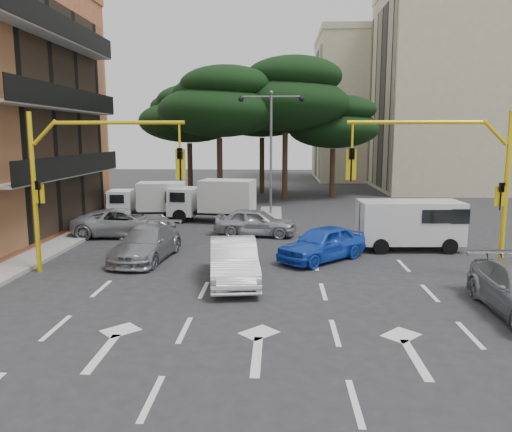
{
  "coord_description": "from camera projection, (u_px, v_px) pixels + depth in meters",
  "views": [
    {
      "loc": [
        0.48,
        -16.06,
        5.14
      ],
      "look_at": [
        -0.5,
        5.79,
        1.6
      ],
      "focal_mm": 35.0,
      "sensor_mm": 36.0,
      "label": 1
    }
  ],
  "objects": [
    {
      "name": "apartment_beige_far",
      "position": [
        386.0,
        108.0,
        58.17
      ],
      "size": [
        16.2,
        12.15,
        16.7
      ],
      "color": "#B8AE8A",
      "rests_on": "ground"
    },
    {
      "name": "car_blue_compact",
      "position": [
        322.0,
        243.0,
        20.66
      ],
      "size": [
        4.21,
        4.14,
        1.44
      ],
      "primitive_type": "imported",
      "rotation": [
        0.0,
        0.0,
        -0.8
      ],
      "color": "blue",
      "rests_on": "ground"
    },
    {
      "name": "box_truck_b",
      "position": [
        212.0,
        201.0,
        29.91
      ],
      "size": [
        5.42,
        2.89,
        2.54
      ],
      "primitive_type": null,
      "rotation": [
        0.0,
        0.0,
        1.43
      ],
      "color": "white",
      "rests_on": "ground"
    },
    {
      "name": "pine_back",
      "position": [
        263.0,
        107.0,
        44.06
      ],
      "size": [
        9.15,
        9.15,
        10.23
      ],
      "color": "#382616",
      "rests_on": "ground"
    },
    {
      "name": "pine_left_far",
      "position": [
        190.0,
        114.0,
        41.48
      ],
      "size": [
        8.32,
        8.32,
        9.3
      ],
      "color": "#382616",
      "rests_on": "ground"
    },
    {
      "name": "car_white_hatch",
      "position": [
        234.0,
        261.0,
        17.58
      ],
      "size": [
        2.2,
        4.79,
        1.52
      ],
      "primitive_type": "imported",
      "rotation": [
        0.0,
        0.0,
        0.13
      ],
      "color": "silver",
      "rests_on": "ground"
    },
    {
      "name": "van_white",
      "position": [
        409.0,
        225.0,
        22.62
      ],
      "size": [
        4.62,
        2.27,
        2.26
      ],
      "primitive_type": null,
      "rotation": [
        0.0,
        0.0,
        -1.52
      ],
      "color": "silver",
      "rests_on": "ground"
    },
    {
      "name": "car_silver_wagon",
      "position": [
        146.0,
        243.0,
        20.8
      ],
      "size": [
        2.45,
        4.92,
        1.37
      ],
      "primitive_type": "imported",
      "rotation": [
        0.0,
        0.0,
        -0.12
      ],
      "color": "gray",
      "rests_on": "ground"
    },
    {
      "name": "car_silver_cross_a",
      "position": [
        125.0,
        222.0,
        25.61
      ],
      "size": [
        5.29,
        2.67,
        1.43
      ],
      "primitive_type": "imported",
      "rotation": [
        0.0,
        0.0,
        1.63
      ],
      "color": "#9FA2A6",
      "rests_on": "ground"
    },
    {
      "name": "apartment_beige_near",
      "position": [
        490.0,
        89.0,
        45.86
      ],
      "size": [
        20.2,
        12.15,
        18.7
      ],
      "color": "#B8AE8A",
      "rests_on": "ground"
    },
    {
      "name": "median_strip",
      "position": [
        271.0,
        214.0,
        32.45
      ],
      "size": [
        1.4,
        6.0,
        0.15
      ],
      "primitive_type": "cube",
      "color": "gray",
      "rests_on": "ground"
    },
    {
      "name": "pine_left_near",
      "position": [
        220.0,
        102.0,
        37.29
      ],
      "size": [
        9.15,
        9.15,
        10.23
      ],
      "color": "#382616",
      "rests_on": "ground"
    },
    {
      "name": "pine_center",
      "position": [
        286.0,
        94.0,
        38.93
      ],
      "size": [
        9.98,
        9.98,
        11.16
      ],
      "color": "#382616",
      "rests_on": "ground"
    },
    {
      "name": "car_silver_cross_b",
      "position": [
        256.0,
        222.0,
        25.77
      ],
      "size": [
        4.41,
        2.29,
        1.44
      ],
      "primitive_type": "imported",
      "rotation": [
        0.0,
        0.0,
        1.42
      ],
      "color": "#A7A9B0",
      "rests_on": "ground"
    },
    {
      "name": "signal_mast_left",
      "position": [
        80.0,
        170.0,
        18.33
      ],
      "size": [
        5.79,
        0.37,
        6.0
      ],
      "color": "yellow",
      "rests_on": "ground"
    },
    {
      "name": "signal_mast_right",
      "position": [
        456.0,
        171.0,
        17.73
      ],
      "size": [
        5.79,
        0.37,
        6.0
      ],
      "color": "yellow",
      "rests_on": "ground"
    },
    {
      "name": "ground",
      "position": [
        263.0,
        291.0,
        16.68
      ],
      "size": [
        120.0,
        120.0,
        0.0
      ],
      "primitive_type": "plane",
      "color": "#28282B",
      "rests_on": "ground"
    },
    {
      "name": "pine_right",
      "position": [
        334.0,
        122.0,
        41.06
      ],
      "size": [
        7.49,
        7.49,
        8.37
      ],
      "color": "#382616",
      "rests_on": "ground"
    },
    {
      "name": "box_truck_a",
      "position": [
        148.0,
        201.0,
        30.64
      ],
      "size": [
        4.88,
        2.48,
        2.31
      ],
      "primitive_type": null,
      "rotation": [
        0.0,
        0.0,
        1.68
      ],
      "color": "white",
      "rests_on": "ground"
    },
    {
      "name": "street_lamp_center",
      "position": [
        271.0,
        131.0,
        31.59
      ],
      "size": [
        4.16,
        0.36,
        7.77
      ],
      "color": "slate",
      "rests_on": "median_strip"
    }
  ]
}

